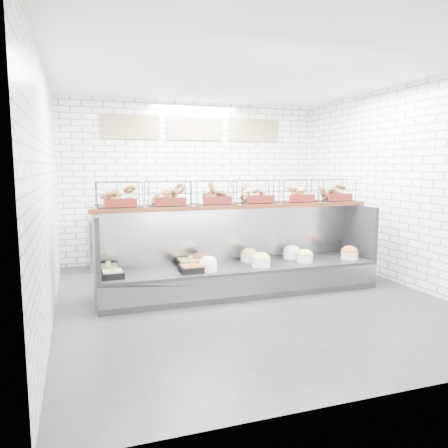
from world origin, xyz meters
name	(u,v)px	position (x,y,z in m)	size (l,w,h in m)	color
ground	(248,298)	(0.00, 0.00, 0.00)	(5.50, 5.50, 0.00)	black
room_shell	(233,148)	(0.00, 0.60, 2.06)	(5.02, 5.51, 3.01)	white
display_case	(239,269)	(0.00, 0.34, 0.33)	(4.00, 0.90, 1.20)	black
bagel_shelf	(235,195)	(-0.01, 0.52, 1.39)	(4.10, 0.50, 0.40)	#451E0E
prep_counter	(199,237)	(-0.01, 2.43, 0.47)	(4.00, 0.60, 1.20)	#93969B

